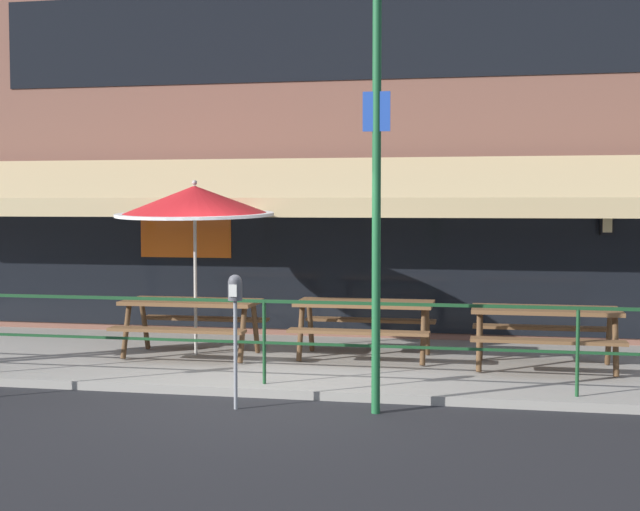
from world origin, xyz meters
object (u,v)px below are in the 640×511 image
Objects in this scene: picnic_table_centre at (365,313)px; patio_umbrella_left at (195,202)px; parking_meter_far at (235,301)px; picnic_table_left at (191,312)px; picnic_table_right at (545,321)px; street_sign_pole at (376,199)px.

picnic_table_centre is 2.74m from patio_umbrella_left.
patio_umbrella_left is 1.67× the size of parking_meter_far.
picnic_table_left is at bearing -90.00° from patio_umbrella_left.
picnic_table_left is 2.79m from parking_meter_far.
patio_umbrella_left is at bearing 177.79° from picnic_table_right.
picnic_table_right is 0.76× the size of patio_umbrella_left.
picnic_table_left is at bearing 179.87° from picnic_table_right.
parking_meter_far is (1.33, -2.58, -1.03)m from patio_umbrella_left.
picnic_table_left is at bearing 140.50° from street_sign_pole.
patio_umbrella_left is (-2.31, -0.12, 1.47)m from picnic_table_centre.
street_sign_pole is at bearing -128.26° from picnic_table_right.
picnic_table_centre is 1.27× the size of parking_meter_far.
picnic_table_right is at bearing -0.13° from picnic_table_left.
picnic_table_right is (4.61, -0.01, 0.00)m from picnic_table_left.
patio_umbrella_left is 3.08m from parking_meter_far.
parking_meter_far is at bearing -109.81° from picnic_table_centre.
parking_meter_far is at bearing -143.76° from picnic_table_right.
picnic_table_right is 4.09m from parking_meter_far.
picnic_table_centre is 2.33m from picnic_table_right.
picnic_table_centre is at bearing 3.01° from patio_umbrella_left.
patio_umbrella_left reaches higher than picnic_table_left.
patio_umbrella_left is (-4.61, 0.18, 1.47)m from picnic_table_right.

